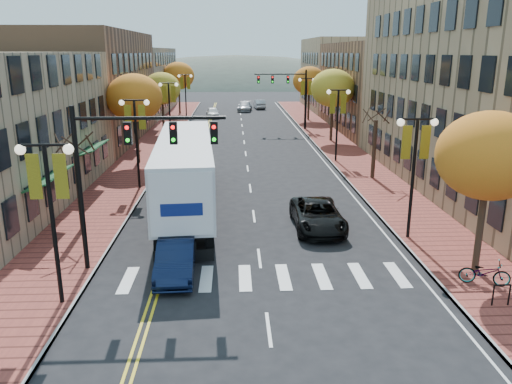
{
  "coord_description": "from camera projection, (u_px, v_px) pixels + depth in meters",
  "views": [
    {
      "loc": [
        -1.11,
        -16.9,
        9.04
      ],
      "look_at": [
        -0.0,
        7.28,
        2.2
      ],
      "focal_mm": 35.0,
      "sensor_mm": 36.0,
      "label": 1
    }
  ],
  "objects": [
    {
      "name": "traffic_mast_near",
      "position": [
        125.0,
        158.0,
        20.05
      ],
      "size": [
        6.1,
        0.35,
        7.0
      ],
      "color": "black",
      "rests_on": "ground"
    },
    {
      "name": "tree_right_a",
      "position": [
        489.0,
        156.0,
        19.7
      ],
      "size": [
        4.16,
        4.16,
        6.69
      ],
      "color": "#382619",
      "rests_on": "sidewalk_right"
    },
    {
      "name": "ground",
      "position": [
        265.0,
        301.0,
        18.75
      ],
      "size": [
        200.0,
        200.0,
        0.0
      ],
      "primitive_type": "plane",
      "color": "black",
      "rests_on": "ground"
    },
    {
      "name": "car_far_silver",
      "position": [
        245.0,
        106.0,
        77.81
      ],
      "size": [
        2.62,
        5.23,
        1.46
      ],
      "primitive_type": "imported",
      "rotation": [
        0.0,
        0.0,
        -0.12
      ],
      "color": "#98999F",
      "rests_on": "ground"
    },
    {
      "name": "tree_left_d",
      "position": [
        178.0,
        76.0,
        72.58
      ],
      "size": [
        4.61,
        4.61,
        7.42
      ],
      "color": "#382619",
      "rests_on": "sidewalk_left"
    },
    {
      "name": "traffic_mast_far",
      "position": [
        289.0,
        88.0,
        58.02
      ],
      "size": [
        6.1,
        0.34,
        7.0
      ],
      "color": "black",
      "rests_on": "ground"
    },
    {
      "name": "building_left_far",
      "position": [
        128.0,
        81.0,
        75.35
      ],
      "size": [
        12.0,
        26.0,
        9.5
      ],
      "primitive_type": "cube",
      "color": "#9E8966",
      "rests_on": "ground"
    },
    {
      "name": "semi_truck",
      "position": [
        186.0,
        166.0,
        29.17
      ],
      "size": [
        4.03,
        17.82,
        4.42
      ],
      "rotation": [
        0.0,
        0.0,
        0.07
      ],
      "color": "black",
      "rests_on": "ground"
    },
    {
      "name": "tree_left_c",
      "position": [
        162.0,
        88.0,
        55.43
      ],
      "size": [
        4.16,
        4.16,
        6.69
      ],
      "color": "#382619",
      "rests_on": "sidewalk_left"
    },
    {
      "name": "tree_right_d",
      "position": [
        309.0,
        81.0,
        65.77
      ],
      "size": [
        4.35,
        4.35,
        7.0
      ],
      "color": "#382619",
      "rests_on": "sidewalk_right"
    },
    {
      "name": "car_far_white",
      "position": [
        213.0,
        112.0,
        70.21
      ],
      "size": [
        2.19,
        4.46,
        1.46
      ],
      "primitive_type": "imported",
      "rotation": [
        0.0,
        0.0,
        0.11
      ],
      "color": "silver",
      "rests_on": "ground"
    },
    {
      "name": "lamp_right_b",
      "position": [
        338.0,
        111.0,
        40.98
      ],
      "size": [
        1.96,
        0.36,
        6.05
      ],
      "color": "black",
      "rests_on": "ground"
    },
    {
      "name": "tree_right_c",
      "position": [
        333.0,
        88.0,
        50.35
      ],
      "size": [
        4.48,
        4.48,
        7.21
      ],
      "color": "#382619",
      "rests_on": "sidewalk_right"
    },
    {
      "name": "building_right_mid",
      "position": [
        400.0,
        87.0,
        58.58
      ],
      "size": [
        15.0,
        24.0,
        10.0
      ],
      "primitive_type": "cube",
      "color": "brown",
      "rests_on": "ground"
    },
    {
      "name": "sidewalk_right",
      "position": [
        333.0,
        143.0,
        50.37
      ],
      "size": [
        4.0,
        85.0,
        0.15
      ],
      "primitive_type": "cube",
      "color": "brown",
      "rests_on": "ground"
    },
    {
      "name": "tree_right_b",
      "position": [
        374.0,
        149.0,
        35.84
      ],
      "size": [
        0.28,
        0.28,
        4.2
      ],
      "color": "#382619",
      "rests_on": "sidewalk_right"
    },
    {
      "name": "tree_left_a",
      "position": [
        79.0,
        189.0,
        25.43
      ],
      "size": [
        0.28,
        0.28,
        4.2
      ],
      "color": "#382619",
      "rests_on": "sidewalk_left"
    },
    {
      "name": "navy_sedan",
      "position": [
        176.0,
        258.0,
        20.79
      ],
      "size": [
        1.7,
        4.47,
        1.46
      ],
      "primitive_type": "imported",
      "rotation": [
        0.0,
        0.0,
        0.04
      ],
      "color": "black",
      "rests_on": "ground"
    },
    {
      "name": "black_suv",
      "position": [
        318.0,
        215.0,
        26.19
      ],
      "size": [
        2.5,
        5.38,
        1.49
      ],
      "primitive_type": "imported",
      "rotation": [
        0.0,
        0.0,
        0.0
      ],
      "color": "black",
      "rests_on": "ground"
    },
    {
      "name": "lamp_right_a",
      "position": [
        415.0,
        155.0,
        23.68
      ],
      "size": [
        1.96,
        0.36,
        6.05
      ],
      "color": "black",
      "rests_on": "ground"
    },
    {
      "name": "lamp_left_d",
      "position": [
        185.0,
        88.0,
        67.24
      ],
      "size": [
        1.96,
        0.36,
        6.05
      ],
      "color": "black",
      "rests_on": "ground"
    },
    {
      "name": "lamp_left_a",
      "position": [
        50.0,
        194.0,
        17.25
      ],
      "size": [
        1.96,
        0.36,
        6.05
      ],
      "color": "black",
      "rests_on": "ground"
    },
    {
      "name": "lamp_left_c",
      "position": [
        169.0,
        100.0,
        49.94
      ],
      "size": [
        1.96,
        0.36,
        6.05
      ],
      "color": "black",
      "rests_on": "ground"
    },
    {
      "name": "building_right_far",
      "position": [
        355.0,
        74.0,
        79.59
      ],
      "size": [
        15.0,
        20.0,
        11.0
      ],
      "primitive_type": "cube",
      "color": "#9E8966",
      "rests_on": "ground"
    },
    {
      "name": "sidewalk_left",
      "position": [
        154.0,
        145.0,
        49.58
      ],
      "size": [
        4.0,
        85.0,
        0.15
      ],
      "primitive_type": "cube",
      "color": "brown",
      "rests_on": "ground"
    },
    {
      "name": "lamp_left_b",
      "position": [
        136.0,
        127.0,
        32.63
      ],
      "size": [
        1.96,
        0.36,
        6.05
      ],
      "color": "black",
      "rests_on": "ground"
    },
    {
      "name": "car_far_oncoming",
      "position": [
        259.0,
        104.0,
        81.34
      ],
      "size": [
        1.92,
        4.48,
        1.44
      ],
      "primitive_type": "imported",
      "rotation": [
        0.0,
        0.0,
        3.23
      ],
      "color": "#B4B4BD",
      "rests_on": "ground"
    },
    {
      "name": "bicycle",
      "position": [
        485.0,
        273.0,
        19.61
      ],
      "size": [
        2.03,
        1.23,
        1.01
      ],
      "primitive_type": "imported",
      "rotation": [
        0.0,
        0.0,
        1.25
      ],
      "color": "gray",
      "rests_on": "sidewalk_right"
    },
    {
      "name": "lamp_right_c",
      "position": [
        306.0,
        93.0,
        58.29
      ],
      "size": [
        1.96,
        0.36,
        6.05
      ],
      "color": "black",
      "rests_on": "ground"
    },
    {
      "name": "building_left_mid",
      "position": [
        78.0,
        87.0,
        51.11
      ],
      "size": [
        12.0,
        24.0,
        11.0
      ],
      "primitive_type": "cube",
      "color": "brown",
      "rests_on": "ground"
    },
    {
      "name": "tree_left_b",
      "position": [
        134.0,
        98.0,
        39.94
      ],
      "size": [
        4.48,
        4.48,
        7.21
      ],
      "color": "#382619",
      "rests_on": "sidewalk_left"
    }
  ]
}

